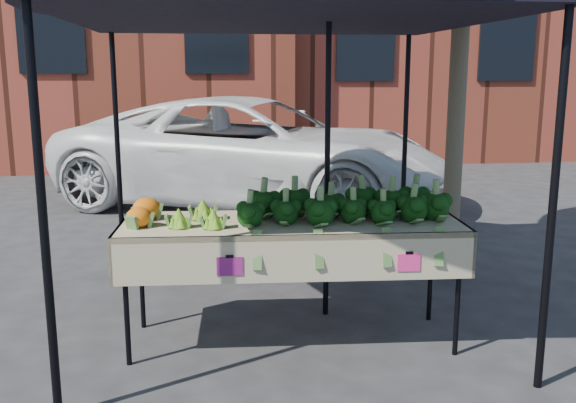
# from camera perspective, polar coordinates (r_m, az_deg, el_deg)

# --- Properties ---
(ground) EXTENTS (90.00, 90.00, 0.00)m
(ground) POSITION_cam_1_polar(r_m,az_deg,el_deg) (4.87, 1.53, -11.85)
(ground) COLOR #28282B
(table) EXTENTS (2.44, 0.93, 0.90)m
(table) POSITION_cam_1_polar(r_m,az_deg,el_deg) (4.62, 0.31, -7.20)
(table) COLOR tan
(table) RESTS_ON ground
(canopy) EXTENTS (3.16, 3.16, 2.74)m
(canopy) POSITION_cam_1_polar(r_m,az_deg,el_deg) (4.96, -0.60, 5.02)
(canopy) COLOR black
(canopy) RESTS_ON ground
(broccoli_heap) EXTENTS (1.53, 0.56, 0.25)m
(broccoli_heap) POSITION_cam_1_polar(r_m,az_deg,el_deg) (4.55, 4.78, -0.00)
(broccoli_heap) COLOR black
(broccoli_heap) RESTS_ON table
(romanesco_cluster) EXTENTS (0.42, 0.46, 0.19)m
(romanesco_cluster) POSITION_cam_1_polar(r_m,az_deg,el_deg) (4.42, -8.24, -0.80)
(romanesco_cluster) COLOR #81AD23
(romanesco_cluster) RESTS_ON table
(cauliflower_pair) EXTENTS (0.22, 0.42, 0.18)m
(cauliflower_pair) POSITION_cam_1_polar(r_m,az_deg,el_deg) (4.53, -12.90, -0.82)
(cauliflower_pair) COLOR orange
(cauliflower_pair) RESTS_ON table
(vehicle) EXTENTS (2.52, 3.05, 5.70)m
(vehicle) POSITION_cam_1_polar(r_m,az_deg,el_deg) (9.28, -3.19, 17.19)
(vehicle) COLOR white
(vehicle) RESTS_ON ground
(street_tree) EXTENTS (2.37, 2.37, 4.68)m
(street_tree) POSITION_cam_1_polar(r_m,az_deg,el_deg) (6.06, 15.24, 14.98)
(street_tree) COLOR #1E4C14
(street_tree) RESTS_ON ground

